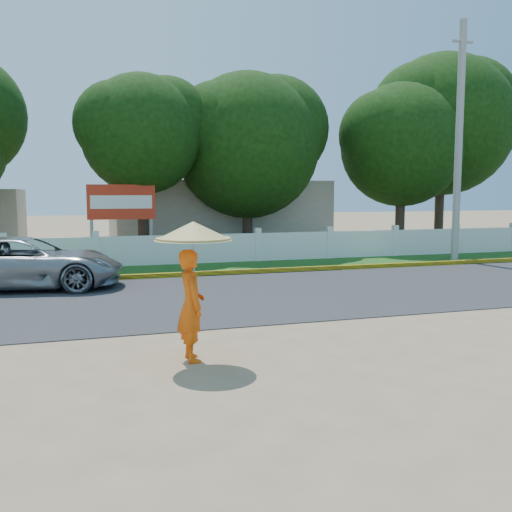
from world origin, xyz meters
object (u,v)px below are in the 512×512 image
Objects in this scene: utility_pole at (459,143)px; vehicle at (26,263)px; monk_with_parasol at (192,270)px; billboard at (122,206)px.

utility_pole is 1.74× the size of vehicle.
utility_pole is at bearing 38.84° from monk_with_parasol.
utility_pole is at bearing -14.55° from billboard.
monk_with_parasol is (-12.32, -9.92, -3.09)m from utility_pole.
billboard is (-0.05, 13.13, 0.70)m from monk_with_parasol.
vehicle is at bearing -172.90° from utility_pole.
vehicle is 6.11m from billboard.
utility_pole is 15.95m from vehicle.
billboard is at bearing 90.20° from monk_with_parasol.
utility_pole reaches higher than billboard.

